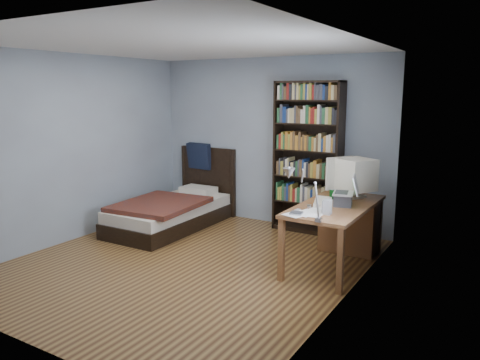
# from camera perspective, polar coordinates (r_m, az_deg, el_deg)

# --- Properties ---
(room) EXTENTS (4.20, 4.24, 2.50)m
(room) POSITION_cam_1_polar(r_m,az_deg,el_deg) (5.33, -6.52, 2.59)
(room) COLOR #4B2A16
(room) RESTS_ON ground
(desk) EXTENTS (0.75, 1.56, 0.73)m
(desk) POSITION_cam_1_polar(r_m,az_deg,el_deg) (5.94, 12.85, -5.02)
(desk) COLOR brown
(desk) RESTS_ON floor
(crt_monitor) EXTENTS (0.59, 0.53, 0.48)m
(crt_monitor) POSITION_cam_1_polar(r_m,az_deg,el_deg) (5.85, 13.71, 0.60)
(crt_monitor) COLOR beige
(crt_monitor) RESTS_ON desk
(laptop) EXTENTS (0.35, 0.34, 0.36)m
(laptop) POSITION_cam_1_polar(r_m,az_deg,el_deg) (5.41, 12.64, -2.02)
(laptop) COLOR #2D2D30
(laptop) RESTS_ON desk
(desk_lamp) EXTENTS (0.23, 0.51, 0.60)m
(desk_lamp) POSITION_cam_1_polar(r_m,az_deg,el_deg) (4.34, 6.59, 0.13)
(desk_lamp) COLOR #99999E
(desk_lamp) RESTS_ON desk
(keyboard) EXTENTS (0.33, 0.52, 0.05)m
(keyboard) POSITION_cam_1_polar(r_m,az_deg,el_deg) (5.49, 10.07, -2.65)
(keyboard) COLOR #C1B4A1
(keyboard) RESTS_ON desk
(speaker) EXTENTS (0.08, 0.08, 0.16)m
(speaker) POSITION_cam_1_polar(r_m,az_deg,el_deg) (5.00, 10.60, -3.25)
(speaker) COLOR gray
(speaker) RESTS_ON desk
(soda_can) EXTENTS (0.06, 0.06, 0.12)m
(soda_can) POSITION_cam_1_polar(r_m,az_deg,el_deg) (5.73, 11.16, -1.70)
(soda_can) COLOR #073A11
(soda_can) RESTS_ON desk
(mouse) EXTENTS (0.07, 0.12, 0.04)m
(mouse) POSITION_cam_1_polar(r_m,az_deg,el_deg) (5.73, 12.33, -2.14)
(mouse) COLOR silver
(mouse) RESTS_ON desk
(phone_silver) EXTENTS (0.08, 0.10, 0.02)m
(phone_silver) POSITION_cam_1_polar(r_m,az_deg,el_deg) (5.31, 8.44, -3.13)
(phone_silver) COLOR #B9B9BE
(phone_silver) RESTS_ON desk
(phone_grey) EXTENTS (0.05, 0.08, 0.02)m
(phone_grey) POSITION_cam_1_polar(r_m,az_deg,el_deg) (5.10, 7.02, -3.67)
(phone_grey) COLOR gray
(phone_grey) RESTS_ON desk
(external_drive) EXTENTS (0.14, 0.14, 0.03)m
(external_drive) POSITION_cam_1_polar(r_m,az_deg,el_deg) (4.95, 6.88, -4.10)
(external_drive) COLOR gray
(external_drive) RESTS_ON desk
(bookshelf) EXTENTS (0.97, 0.30, 2.15)m
(bookshelf) POSITION_cam_1_polar(r_m,az_deg,el_deg) (6.70, 8.25, 2.72)
(bookshelf) COLOR black
(bookshelf) RESTS_ON floor
(bed) EXTENTS (1.14, 2.07, 1.16)m
(bed) POSITION_cam_1_polar(r_m,az_deg,el_deg) (7.10, -8.14, -3.57)
(bed) COLOR black
(bed) RESTS_ON floor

